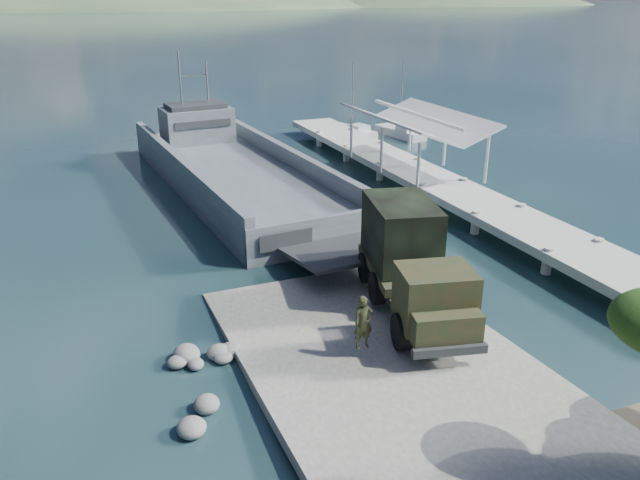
{
  "coord_description": "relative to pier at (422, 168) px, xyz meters",
  "views": [
    {
      "loc": [
        -9.75,
        -17.92,
        13.08
      ],
      "look_at": [
        0.03,
        6.0,
        2.78
      ],
      "focal_mm": 35.0,
      "sensor_mm": 36.0,
      "label": 1
    }
  ],
  "objects": [
    {
      "name": "ground",
      "position": [
        -13.0,
        -18.77,
        -1.6
      ],
      "size": [
        1400.0,
        1400.0,
        0.0
      ],
      "primitive_type": "plane",
      "color": "#163437",
      "rests_on": "ground"
    },
    {
      "name": "boat_ramp",
      "position": [
        -13.0,
        -19.77,
        -1.35
      ],
      "size": [
        10.0,
        18.0,
        0.5
      ],
      "primitive_type": "cube",
      "color": "slate",
      "rests_on": "ground"
    },
    {
      "name": "shoreline_rocks",
      "position": [
        -19.2,
        -18.27,
        -1.6
      ],
      "size": [
        3.2,
        5.6,
        0.9
      ],
      "primitive_type": null,
      "color": "#545452",
      "rests_on": "ground"
    },
    {
      "name": "distant_headlands",
      "position": [
        37.0,
        541.23,
        -1.6
      ],
      "size": [
        1000.0,
        240.0,
        48.0
      ],
      "primitive_type": null,
      "color": "#345032",
      "rests_on": "ground"
    },
    {
      "name": "pier",
      "position": [
        0.0,
        0.0,
        0.0
      ],
      "size": [
        6.4,
        44.0,
        6.1
      ],
      "color": "#B3B3A8",
      "rests_on": "ground"
    },
    {
      "name": "landing_craft",
      "position": [
        -12.11,
        5.2,
        -0.81
      ],
      "size": [
        10.14,
        32.74,
        9.6
      ],
      "rotation": [
        0.0,
        0.0,
        0.07
      ],
      "color": "#4A5257",
      "rests_on": "ground"
    },
    {
      "name": "military_truck",
      "position": [
        -10.2,
        -16.04,
        1.0
      ],
      "size": [
        4.73,
        9.45,
        4.21
      ],
      "rotation": [
        0.0,
        0.0,
        -0.23
      ],
      "color": "black",
      "rests_on": "boat_ramp"
    },
    {
      "name": "soldier",
      "position": [
        -13.76,
        -18.87,
        -0.07
      ],
      "size": [
        0.76,
        0.51,
        2.06
      ],
      "primitive_type": "imported",
      "rotation": [
        0.0,
        0.0,
        0.01
      ],
      "color": "#1F321B",
      "rests_on": "boat_ramp"
    },
    {
      "name": "sailboat_near",
      "position": [
        7.2,
        15.8,
        -1.21
      ],
      "size": [
        2.7,
        6.23,
        7.34
      ],
      "rotation": [
        0.0,
        0.0,
        0.16
      ],
      "color": "beige",
      "rests_on": "ground"
    },
    {
      "name": "sailboat_far",
      "position": [
        3.03,
        17.89,
        -1.22
      ],
      "size": [
        2.99,
        6.12,
        7.16
      ],
      "rotation": [
        0.0,
        0.0,
        0.23
      ],
      "color": "beige",
      "rests_on": "ground"
    }
  ]
}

